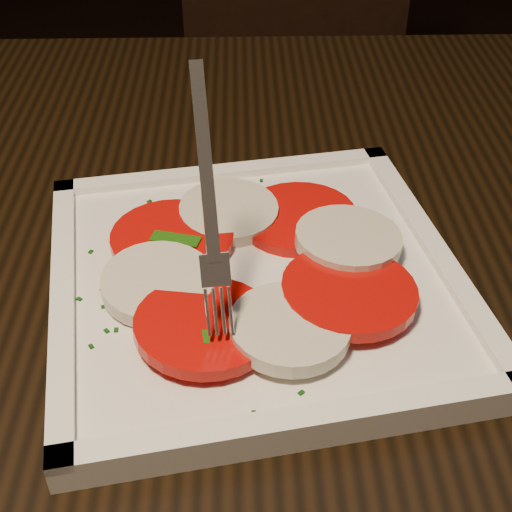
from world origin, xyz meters
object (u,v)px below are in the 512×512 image
(table, at_px, (188,340))
(plate, at_px, (256,282))
(fork, at_px, (207,191))
(chair, at_px, (295,64))

(table, distance_m, plate, 0.13)
(table, bearing_deg, plate, -41.68)
(table, relative_size, fork, 9.14)
(chair, distance_m, plate, 0.90)
(table, relative_size, plate, 4.56)
(chair, bearing_deg, plate, -93.84)
(table, bearing_deg, fork, -70.05)
(chair, bearing_deg, fork, -95.45)
(chair, height_order, plate, chair)
(table, bearing_deg, chair, 81.24)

